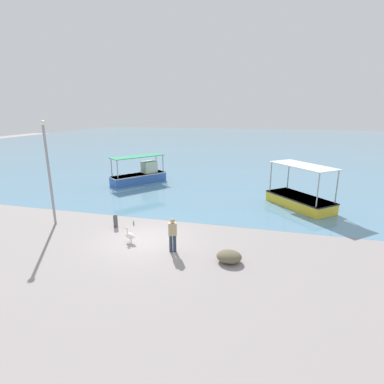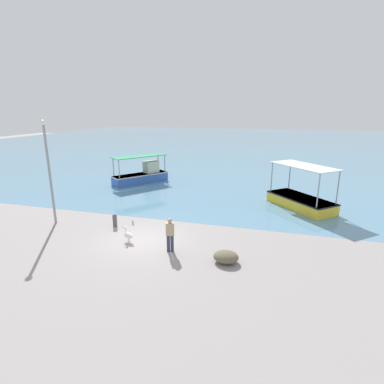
{
  "view_description": "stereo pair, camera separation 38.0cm",
  "coord_description": "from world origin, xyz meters",
  "px_view_note": "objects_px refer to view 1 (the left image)",
  "views": [
    {
      "loc": [
        6.03,
        -13.36,
        6.63
      ],
      "look_at": [
        1.12,
        5.46,
        1.23
      ],
      "focal_mm": 28.0,
      "sensor_mm": 36.0,
      "label": 1
    },
    {
      "loc": [
        6.39,
        -13.27,
        6.63
      ],
      "look_at": [
        1.12,
        5.46,
        1.23
      ],
      "focal_mm": 28.0,
      "sensor_mm": 36.0,
      "label": 2
    }
  ],
  "objects_px": {
    "fisherman_standing": "(173,234)",
    "fishing_boat_outer": "(300,199)",
    "mooring_bollard": "(115,220)",
    "fishing_boat_far_right": "(140,175)",
    "glass_bottle": "(134,223)",
    "lamp_post": "(48,168)",
    "pelican": "(130,235)",
    "net_pile": "(229,257)"
  },
  "relations": [
    {
      "from": "glass_bottle",
      "to": "mooring_bollard",
      "type": "bearing_deg",
      "value": -145.39
    },
    {
      "from": "fisherman_standing",
      "to": "lamp_post",
      "type": "bearing_deg",
      "value": 167.97
    },
    {
      "from": "glass_bottle",
      "to": "fisherman_standing",
      "type": "bearing_deg",
      "value": -39.11
    },
    {
      "from": "fishing_boat_far_right",
      "to": "lamp_post",
      "type": "relative_size",
      "value": 0.83
    },
    {
      "from": "fishing_boat_far_right",
      "to": "glass_bottle",
      "type": "xyz_separation_m",
      "value": [
        3.92,
        -9.83,
        -0.59
      ]
    },
    {
      "from": "lamp_post",
      "to": "net_pile",
      "type": "xyz_separation_m",
      "value": [
        10.7,
        -2.03,
        -3.12
      ]
    },
    {
      "from": "fisherman_standing",
      "to": "net_pile",
      "type": "height_order",
      "value": "fisherman_standing"
    },
    {
      "from": "fishing_boat_outer",
      "to": "pelican",
      "type": "distance_m",
      "value": 12.17
    },
    {
      "from": "fisherman_standing",
      "to": "net_pile",
      "type": "distance_m",
      "value": 2.85
    },
    {
      "from": "mooring_bollard",
      "to": "glass_bottle",
      "type": "relative_size",
      "value": 2.83
    },
    {
      "from": "mooring_bollard",
      "to": "net_pile",
      "type": "distance_m",
      "value": 7.37
    },
    {
      "from": "lamp_post",
      "to": "mooring_bollard",
      "type": "height_order",
      "value": "lamp_post"
    },
    {
      "from": "pelican",
      "to": "fisherman_standing",
      "type": "bearing_deg",
      "value": -10.18
    },
    {
      "from": "fishing_boat_far_right",
      "to": "fisherman_standing",
      "type": "height_order",
      "value": "fishing_boat_far_right"
    },
    {
      "from": "pelican",
      "to": "glass_bottle",
      "type": "bearing_deg",
      "value": 111.21
    },
    {
      "from": "fisherman_standing",
      "to": "glass_bottle",
      "type": "relative_size",
      "value": 6.26
    },
    {
      "from": "pelican",
      "to": "glass_bottle",
      "type": "xyz_separation_m",
      "value": [
        -0.88,
        2.28,
        -0.27
      ]
    },
    {
      "from": "fisherman_standing",
      "to": "fishing_boat_outer",
      "type": "bearing_deg",
      "value": 53.52
    },
    {
      "from": "fishing_boat_outer",
      "to": "glass_bottle",
      "type": "relative_size",
      "value": 18.17
    },
    {
      "from": "mooring_bollard",
      "to": "fishing_boat_far_right",
      "type": "bearing_deg",
      "value": 106.46
    },
    {
      "from": "net_pile",
      "to": "pelican",
      "type": "bearing_deg",
      "value": 171.54
    },
    {
      "from": "net_pile",
      "to": "mooring_bollard",
      "type": "bearing_deg",
      "value": 160.46
    },
    {
      "from": "lamp_post",
      "to": "glass_bottle",
      "type": "height_order",
      "value": "lamp_post"
    },
    {
      "from": "net_pile",
      "to": "fisherman_standing",
      "type": "bearing_deg",
      "value": 173.1
    },
    {
      "from": "pelican",
      "to": "lamp_post",
      "type": "xyz_separation_m",
      "value": [
        -5.49,
        1.25,
        3.01
      ]
    },
    {
      "from": "fisherman_standing",
      "to": "net_pile",
      "type": "xyz_separation_m",
      "value": [
        2.75,
        -0.33,
        -0.64
      ]
    },
    {
      "from": "fisherman_standing",
      "to": "glass_bottle",
      "type": "xyz_separation_m",
      "value": [
        -3.34,
        2.72,
        -0.8
      ]
    },
    {
      "from": "fishing_boat_outer",
      "to": "fishing_boat_far_right",
      "type": "relative_size",
      "value": 0.97
    },
    {
      "from": "pelican",
      "to": "mooring_bollard",
      "type": "distance_m",
      "value": 2.42
    },
    {
      "from": "fishing_boat_outer",
      "to": "lamp_post",
      "type": "bearing_deg",
      "value": -153.97
    },
    {
      "from": "mooring_bollard",
      "to": "fisherman_standing",
      "type": "distance_m",
      "value": 4.73
    },
    {
      "from": "fishing_boat_far_right",
      "to": "fisherman_standing",
      "type": "xyz_separation_m",
      "value": [
        7.27,
        -12.54,
        0.21
      ]
    },
    {
      "from": "fishing_boat_far_right",
      "to": "fishing_boat_outer",
      "type": "bearing_deg",
      "value": -15.54
    },
    {
      "from": "lamp_post",
      "to": "net_pile",
      "type": "bearing_deg",
      "value": -10.72
    },
    {
      "from": "mooring_bollard",
      "to": "net_pile",
      "type": "xyz_separation_m",
      "value": [
        6.94,
        -2.46,
        -0.14
      ]
    },
    {
      "from": "net_pile",
      "to": "glass_bottle",
      "type": "distance_m",
      "value": 6.82
    },
    {
      "from": "glass_bottle",
      "to": "net_pile",
      "type": "bearing_deg",
      "value": -26.59
    },
    {
      "from": "fishing_boat_far_right",
      "to": "mooring_bollard",
      "type": "height_order",
      "value": "fishing_boat_far_right"
    },
    {
      "from": "fisherman_standing",
      "to": "net_pile",
      "type": "relative_size",
      "value": 1.49
    },
    {
      "from": "pelican",
      "to": "net_pile",
      "type": "xyz_separation_m",
      "value": [
        5.21,
        -0.77,
        -0.11
      ]
    },
    {
      "from": "lamp_post",
      "to": "glass_bottle",
      "type": "distance_m",
      "value": 5.75
    },
    {
      "from": "fisherman_standing",
      "to": "glass_bottle",
      "type": "height_order",
      "value": "fisherman_standing"
    }
  ]
}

